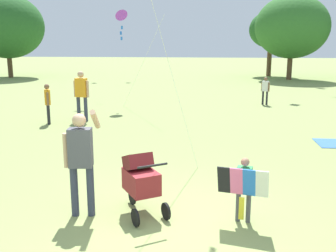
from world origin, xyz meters
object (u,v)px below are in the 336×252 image
person_adult_flyer (81,155)px  stroller (141,178)px  kite_green_novelty (122,17)px  person_sitting_far (265,89)px  person_kid_running (81,92)px  child_with_butterfly_kite (244,184)px  person_red_shirt (48,101)px

person_adult_flyer → stroller: (0.92, 0.17, -0.41)m
kite_green_novelty → person_sitting_far: bearing=9.7°
person_sitting_far → person_kid_running: person_kid_running is taller
child_with_butterfly_kite → stroller: (-1.64, 0.18, -0.03)m
child_with_butterfly_kite → person_sitting_far: bearing=80.6°
person_kid_running → kite_green_novelty: bearing=76.5°
child_with_butterfly_kite → stroller: child_with_butterfly_kite is taller
person_kid_running → person_sitting_far: bearing=32.1°
person_adult_flyer → kite_green_novelty: bearing=98.5°
child_with_butterfly_kite → stroller: bearing=173.6°
person_sitting_far → kite_green_novelty: bearing=-170.3°
stroller → person_kid_running: person_kid_running is taller
kite_green_novelty → person_sitting_far: kite_green_novelty is taller
person_sitting_far → person_kid_running: (-6.89, -4.32, 0.32)m
kite_green_novelty → person_kid_running: bearing=-103.5°
person_kid_running → stroller: bearing=-65.5°
child_with_butterfly_kite → person_kid_running: 8.95m
kite_green_novelty → person_red_shirt: size_ratio=2.97×
person_sitting_far → person_adult_flyer: bearing=-111.0°
kite_green_novelty → person_kid_running: 4.31m
child_with_butterfly_kite → person_sitting_far: 11.92m
kite_green_novelty → person_kid_running: kite_green_novelty is taller
child_with_butterfly_kite → person_kid_running: size_ratio=0.60×
person_adult_flyer → person_red_shirt: size_ratio=1.30×
person_red_shirt → stroller: bearing=-57.2°
person_adult_flyer → stroller: bearing=10.6°
stroller → kite_green_novelty: kite_green_novelty is taller
stroller → kite_green_novelty: (-2.53, 10.52, 3.13)m
person_adult_flyer → kite_green_novelty: 11.15m
person_red_shirt → person_kid_running: 1.18m
person_adult_flyer → kite_green_novelty: size_ratio=0.44×
stroller → person_red_shirt: (-4.32, 6.69, 0.20)m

